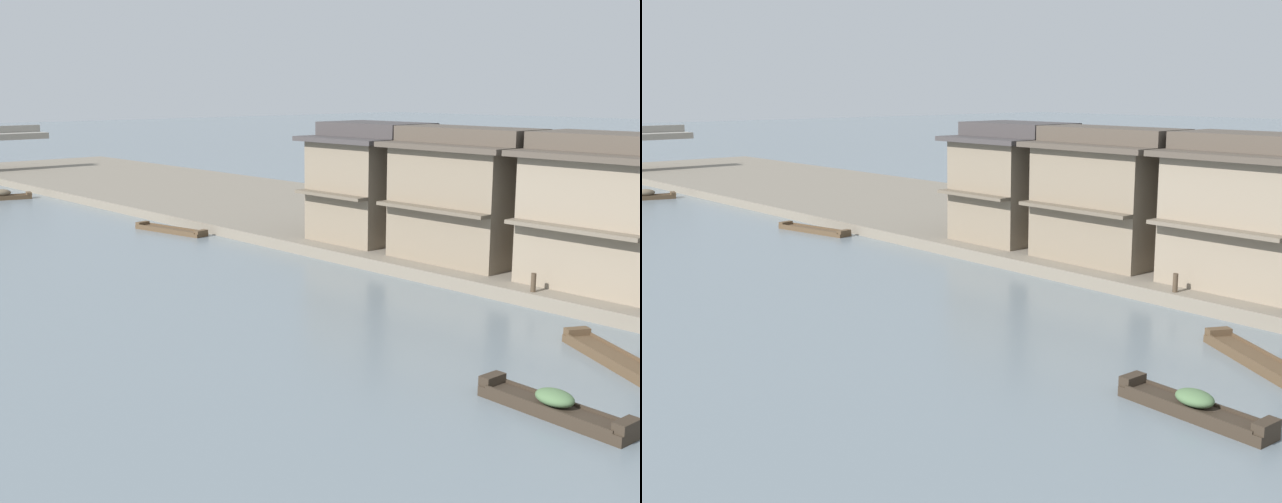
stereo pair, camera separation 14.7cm
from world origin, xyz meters
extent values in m
cube|color=slate|center=(16.09, 30.00, 0.29)|extent=(18.00, 110.00, 0.58)
cube|color=brown|center=(5.70, 38.10, 0.10)|extent=(1.92, 5.46, 0.21)
cube|color=brown|center=(5.22, 40.60, 0.30)|extent=(0.88, 0.51, 0.19)
cube|color=brown|center=(6.17, 35.61, 0.30)|extent=(0.88, 0.51, 0.19)
cube|color=brown|center=(5.28, 38.02, 0.25)|extent=(0.99, 4.81, 0.08)
cube|color=brown|center=(6.11, 38.18, 0.25)|extent=(0.99, 4.81, 0.08)
cube|color=#33281E|center=(-1.55, 7.48, 0.15)|extent=(1.10, 4.46, 0.30)
cube|color=#33281E|center=(-1.66, 5.43, 0.43)|extent=(0.81, 0.40, 0.27)
cube|color=#33281E|center=(-1.45, 9.54, 0.43)|extent=(0.81, 0.40, 0.27)
cube|color=#33281E|center=(-1.15, 7.46, 0.34)|extent=(0.28, 3.92, 0.08)
cube|color=#33281E|center=(-1.95, 7.50, 0.34)|extent=(0.28, 3.92, 0.08)
ellipsoid|color=#4C6B42|center=(-1.55, 7.48, 0.51)|extent=(0.84, 1.14, 0.43)
cube|color=brown|center=(3.64, 59.35, 0.13)|extent=(4.49, 2.25, 0.25)
cube|color=brown|center=(5.59, 58.80, 0.36)|extent=(0.62, 1.07, 0.23)
cube|color=brown|center=(3.79, 59.85, 0.29)|extent=(3.72, 1.11, 0.08)
cube|color=brown|center=(3.50, 58.84, 0.29)|extent=(3.72, 1.11, 0.08)
ellipsoid|color=brown|center=(3.64, 59.35, 0.53)|extent=(1.64, 1.36, 0.56)
cube|color=brown|center=(3.50, 8.48, 0.13)|extent=(3.18, 4.70, 0.26)
cube|color=brown|center=(4.61, 10.47, 0.37)|extent=(0.91, 0.72, 0.23)
cube|color=brown|center=(3.13, 8.68, 0.30)|extent=(2.19, 3.84, 0.08)
cube|color=brown|center=(3.88, 8.27, 0.30)|extent=(2.19, 3.84, 0.08)
cube|color=gray|center=(10.98, 12.88, 3.18)|extent=(5.36, 5.65, 5.20)
cube|color=#6E6151|center=(7.95, 12.88, 3.18)|extent=(0.70, 5.65, 0.16)
cube|color=#4C4238|center=(10.98, 12.88, 5.90)|extent=(6.26, 6.55, 0.24)
cube|color=#4C4238|center=(10.98, 12.88, 6.37)|extent=(3.21, 6.55, 0.70)
cube|color=#7F705B|center=(10.53, 19.88, 3.18)|extent=(4.47, 6.03, 5.20)
cube|color=brown|center=(7.95, 19.88, 3.18)|extent=(0.70, 6.03, 0.16)
cube|color=#4C4238|center=(10.53, 19.88, 5.90)|extent=(5.37, 6.93, 0.24)
cube|color=#4C4238|center=(10.53, 19.88, 6.37)|extent=(2.68, 6.93, 0.70)
cube|color=#7F705B|center=(11.21, 26.49, 3.18)|extent=(5.82, 4.72, 5.20)
cube|color=brown|center=(7.95, 26.49, 3.18)|extent=(0.70, 4.72, 0.16)
cube|color=#3D3838|center=(11.21, 26.49, 5.90)|extent=(6.72, 5.62, 0.24)
cube|color=#3D3838|center=(11.21, 26.49, 6.37)|extent=(3.49, 5.62, 0.70)
cylinder|color=#473828|center=(7.44, 14.10, 0.96)|extent=(0.20, 0.20, 0.75)
camera|label=1|loc=(-19.46, -3.21, 8.47)|focal=45.26mm
camera|label=2|loc=(-19.35, -3.31, 8.47)|focal=45.26mm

